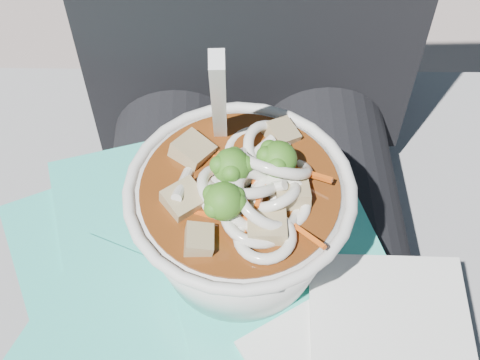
{
  "coord_description": "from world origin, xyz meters",
  "views": [
    {
      "loc": [
        -0.02,
        -0.26,
        1.08
      ],
      "look_at": [
        -0.02,
        0.02,
        0.7
      ],
      "focal_mm": 50.0,
      "sensor_mm": 36.0,
      "label": 1
    }
  ],
  "objects_px": {
    "lap": "(258,323)",
    "plastic_bag": "(207,274)",
    "stone_ledge": "(249,310)",
    "udon_bowl": "(241,215)",
    "person_body": "(255,221)"
  },
  "relations": [
    {
      "from": "plastic_bag",
      "to": "udon_bowl",
      "type": "relative_size",
      "value": 1.89
    },
    {
      "from": "person_body",
      "to": "stone_ledge",
      "type": "bearing_deg",
      "value": 90.0
    },
    {
      "from": "person_body",
      "to": "udon_bowl",
      "type": "distance_m",
      "value": 0.14
    },
    {
      "from": "plastic_bag",
      "to": "udon_bowl",
      "type": "distance_m",
      "value": 0.07
    },
    {
      "from": "lap",
      "to": "plastic_bag",
      "type": "xyz_separation_m",
      "value": [
        -0.04,
        0.01,
        0.08
      ]
    },
    {
      "from": "stone_ledge",
      "to": "udon_bowl",
      "type": "relative_size",
      "value": 4.72
    },
    {
      "from": "lap",
      "to": "udon_bowl",
      "type": "bearing_deg",
      "value": 124.79
    },
    {
      "from": "lap",
      "to": "plastic_bag",
      "type": "distance_m",
      "value": 0.09
    },
    {
      "from": "udon_bowl",
      "to": "stone_ledge",
      "type": "bearing_deg",
      "value": 83.13
    },
    {
      "from": "plastic_bag",
      "to": "person_body",
      "type": "bearing_deg",
      "value": 62.18
    },
    {
      "from": "person_body",
      "to": "plastic_bag",
      "type": "bearing_deg",
      "value": -117.82
    },
    {
      "from": "plastic_bag",
      "to": "udon_bowl",
      "type": "bearing_deg",
      "value": 24.77
    },
    {
      "from": "udon_bowl",
      "to": "lap",
      "type": "bearing_deg",
      "value": -55.21
    },
    {
      "from": "stone_ledge",
      "to": "lap",
      "type": "xyz_separation_m",
      "value": [
        0.0,
        -0.15,
        0.29
      ]
    },
    {
      "from": "plastic_bag",
      "to": "lap",
      "type": "bearing_deg",
      "value": -11.61
    }
  ]
}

